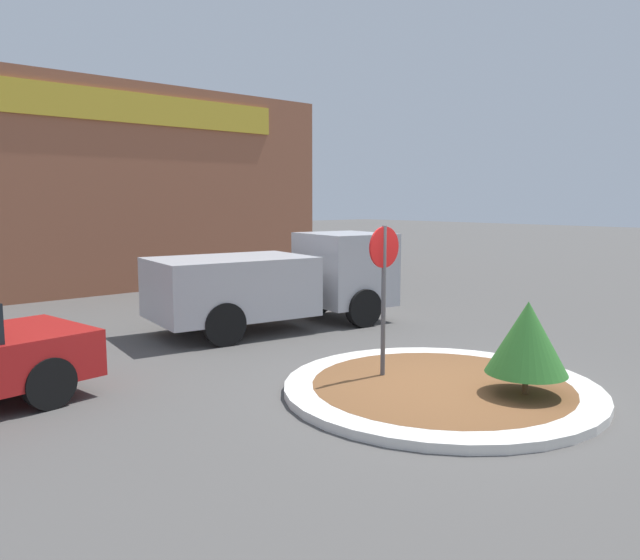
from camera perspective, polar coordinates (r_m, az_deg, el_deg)
The scene contains 6 objects.
ground_plane at distance 9.42m, azimuth 10.97°, elevation -10.06°, with size 120.00×120.00×0.00m, color #514F4C.
traffic_island at distance 9.40m, azimuth 10.98°, elevation -9.69°, with size 4.59×4.59×0.13m.
stop_sign at distance 9.43m, azimuth 5.85°, elevation 0.29°, with size 0.62×0.07×2.42m.
island_shrub at distance 9.02m, azimuth 18.42°, elevation -5.01°, with size 1.11×1.11×1.30m.
utility_truck at distance 13.67m, azimuth -3.67°, elevation -0.01°, with size 5.64×2.83×2.03m.
storefront_building at distance 22.54m, azimuth -19.41°, elevation 7.84°, with size 13.76×6.07×6.32m.
Camera 1 is at (-7.18, -5.42, 2.79)m, focal length 35.00 mm.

